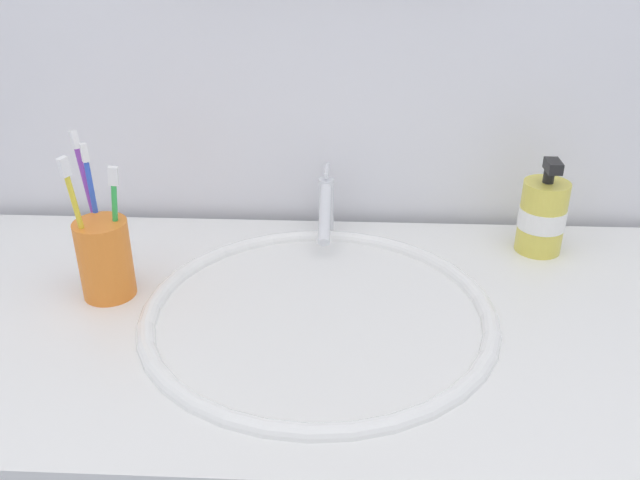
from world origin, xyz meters
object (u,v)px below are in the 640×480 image
faucet (326,207)px  toothbrush_green (115,222)px  toothbrush_cup (105,259)px  toothbrush_blue (95,207)px  toothbrush_purple (90,199)px  toothbrush_yellow (80,221)px  soap_dispenser (542,216)px

faucet → toothbrush_green: toothbrush_green is taller
toothbrush_cup → toothbrush_blue: bearing=116.6°
toothbrush_cup → toothbrush_purple: toothbrush_purple is taller
toothbrush_purple → toothbrush_blue: size_ratio=1.06×
faucet → toothbrush_cup: toothbrush_cup is taller
toothbrush_cup → toothbrush_yellow: 0.07m
toothbrush_purple → toothbrush_green: 0.06m
toothbrush_cup → toothbrush_blue: (-0.02, 0.03, 0.06)m
toothbrush_blue → toothbrush_cup: bearing=-63.4°
soap_dispenser → toothbrush_blue: bearing=-168.6°
toothbrush_cup → faucet: bearing=33.4°
soap_dispenser → toothbrush_yellow: bearing=-164.4°
toothbrush_purple → soap_dispenser: (0.63, 0.11, -0.06)m
toothbrush_cup → soap_dispenser: 0.63m
toothbrush_green → soap_dispenser: (0.59, 0.15, -0.05)m
toothbrush_yellow → faucet: bearing=34.3°
toothbrush_cup → soap_dispenser: soap_dispenser is taller
toothbrush_yellow → toothbrush_green: toothbrush_yellow is taller
faucet → toothbrush_purple: toothbrush_purple is taller
toothbrush_yellow → toothbrush_purple: bearing=97.4°
toothbrush_blue → toothbrush_green: 0.04m
toothbrush_blue → soap_dispenser: 0.64m
toothbrush_green → soap_dispenser: bearing=14.3°
toothbrush_blue → toothbrush_green: size_ratio=1.11×
toothbrush_yellow → soap_dispenser: 0.65m
toothbrush_blue → toothbrush_yellow: size_ratio=0.98×
toothbrush_yellow → toothbrush_blue: bearing=88.2°
toothbrush_yellow → soap_dispenser: bearing=15.6°
faucet → toothbrush_cup: 0.34m
toothbrush_yellow → soap_dispenser: toothbrush_yellow is taller
toothbrush_purple → toothbrush_blue: toothbrush_purple is taller
faucet → soap_dispenser: 0.33m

